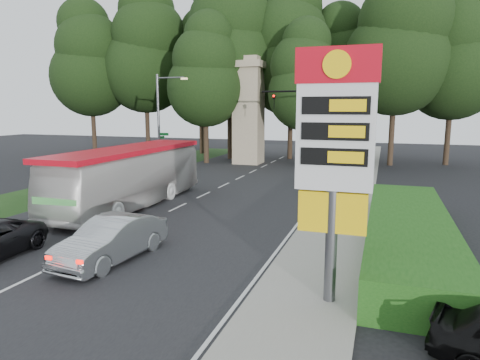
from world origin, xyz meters
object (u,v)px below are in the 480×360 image
(transit_bus, at_px, (130,177))
(sedan_silver, at_px, (112,239))
(gas_station_pylon, at_px, (335,143))
(traffic_signal_mast, at_px, (321,117))
(streetlight_signs, at_px, (161,119))
(monument, at_px, (249,110))

(transit_bus, height_order, sedan_silver, transit_bus)
(gas_station_pylon, xyz_separation_m, sedan_silver, (-7.70, 0.99, -3.68))
(traffic_signal_mast, relative_size, transit_bus, 0.62)
(traffic_signal_mast, relative_size, streetlight_signs, 0.90)
(gas_station_pylon, xyz_separation_m, monument, (-11.20, 28.01, 0.66))
(traffic_signal_mast, distance_m, streetlight_signs, 12.83)
(transit_bus, bearing_deg, gas_station_pylon, -35.47)
(traffic_signal_mast, height_order, sedan_silver, traffic_signal_mast)
(streetlight_signs, distance_m, transit_bus, 12.66)
(gas_station_pylon, height_order, sedan_silver, gas_station_pylon)
(gas_station_pylon, height_order, monument, monument)
(monument, bearing_deg, streetlight_signs, -121.97)
(transit_bus, bearing_deg, streetlight_signs, 111.25)
(monument, bearing_deg, gas_station_pylon, -68.20)
(streetlight_signs, height_order, transit_bus, streetlight_signs)
(streetlight_signs, relative_size, transit_bus, 0.69)
(gas_station_pylon, height_order, streetlight_signs, streetlight_signs)
(monument, bearing_deg, traffic_signal_mast, -38.00)
(monument, xyz_separation_m, transit_bus, (-0.58, -19.51, -3.49))
(gas_station_pylon, xyz_separation_m, transit_bus, (-11.78, 8.49, -2.84))
(gas_station_pylon, xyz_separation_m, streetlight_signs, (-16.19, 20.01, -0.01))
(transit_bus, distance_m, sedan_silver, 8.58)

